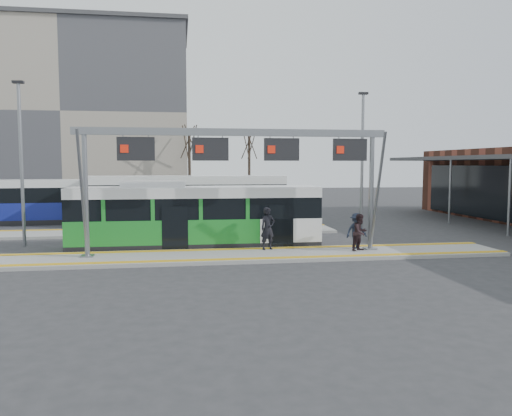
{
  "coord_description": "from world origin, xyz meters",
  "views": [
    {
      "loc": [
        -2.76,
        -20.43,
        3.87
      ],
      "look_at": [
        0.82,
        3.0,
        1.8
      ],
      "focal_mm": 35.0,
      "sensor_mm": 36.0,
      "label": 1
    }
  ],
  "objects_px": {
    "hero_bus": "(195,217)",
    "passenger_b": "(360,232)",
    "passenger_a": "(268,228)",
    "gantry": "(238,154)",
    "passenger_c": "(356,231)"
  },
  "relations": [
    {
      "from": "hero_bus",
      "to": "passenger_b",
      "type": "height_order",
      "value": "hero_bus"
    },
    {
      "from": "passenger_a",
      "to": "passenger_b",
      "type": "height_order",
      "value": "passenger_a"
    },
    {
      "from": "hero_bus",
      "to": "passenger_a",
      "type": "relative_size",
      "value": 6.15
    },
    {
      "from": "gantry",
      "to": "passenger_a",
      "type": "height_order",
      "value": "gantry"
    },
    {
      "from": "passenger_a",
      "to": "passenger_c",
      "type": "relative_size",
      "value": 1.18
    },
    {
      "from": "gantry",
      "to": "passenger_c",
      "type": "relative_size",
      "value": 8.26
    },
    {
      "from": "hero_bus",
      "to": "passenger_c",
      "type": "distance_m",
      "value": 7.38
    },
    {
      "from": "hero_bus",
      "to": "passenger_c",
      "type": "xyz_separation_m",
      "value": [
        7.03,
        -2.18,
        -0.5
      ]
    },
    {
      "from": "passenger_b",
      "to": "hero_bus",
      "type": "bearing_deg",
      "value": 126.71
    },
    {
      "from": "passenger_b",
      "to": "passenger_c",
      "type": "relative_size",
      "value": 1.02
    },
    {
      "from": "gantry",
      "to": "passenger_a",
      "type": "distance_m",
      "value": 3.55
    },
    {
      "from": "passenger_a",
      "to": "passenger_c",
      "type": "distance_m",
      "value": 3.96
    },
    {
      "from": "passenger_b",
      "to": "passenger_c",
      "type": "xyz_separation_m",
      "value": [
        0.05,
        0.61,
        -0.02
      ]
    },
    {
      "from": "gantry",
      "to": "hero_bus",
      "type": "distance_m",
      "value": 4.19
    },
    {
      "from": "gantry",
      "to": "hero_bus",
      "type": "bearing_deg",
      "value": 124.51
    }
  ]
}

